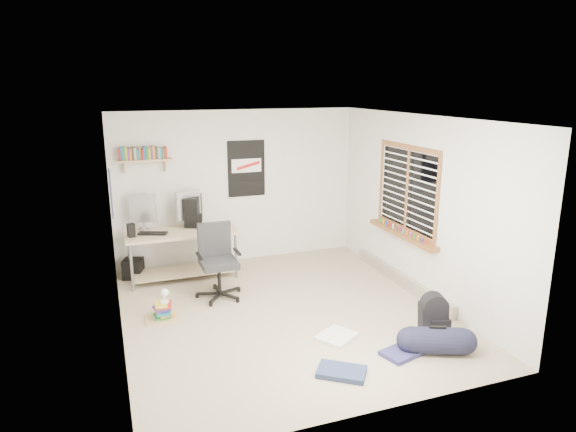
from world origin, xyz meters
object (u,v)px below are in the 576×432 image
object	(u,v)px
backpack	(433,320)
duffel_bag	(437,342)
office_chair	(219,264)
book_stack	(163,307)
desk	(182,254)

from	to	relation	value
backpack	duffel_bag	distance (m)	0.43
office_chair	backpack	size ratio (longest dim) A/B	2.49
duffel_bag	backpack	bearing A→B (deg)	83.41
backpack	duffel_bag	world-z (taller)	duffel_bag
book_stack	desk	bearing A→B (deg)	71.31
backpack	book_stack	bearing A→B (deg)	168.95
desk	backpack	size ratio (longest dim) A/B	3.94
desk	book_stack	world-z (taller)	desk
duffel_bag	book_stack	size ratio (longest dim) A/B	1.34
office_chair	backpack	distance (m)	2.91
duffel_bag	book_stack	xyz separation A→B (m)	(-2.73, 1.92, 0.01)
desk	book_stack	bearing A→B (deg)	-86.72
desk	duffel_bag	bearing A→B (deg)	-33.43
backpack	book_stack	xyz separation A→B (m)	(-2.94, 1.55, -0.05)
desk	office_chair	world-z (taller)	office_chair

